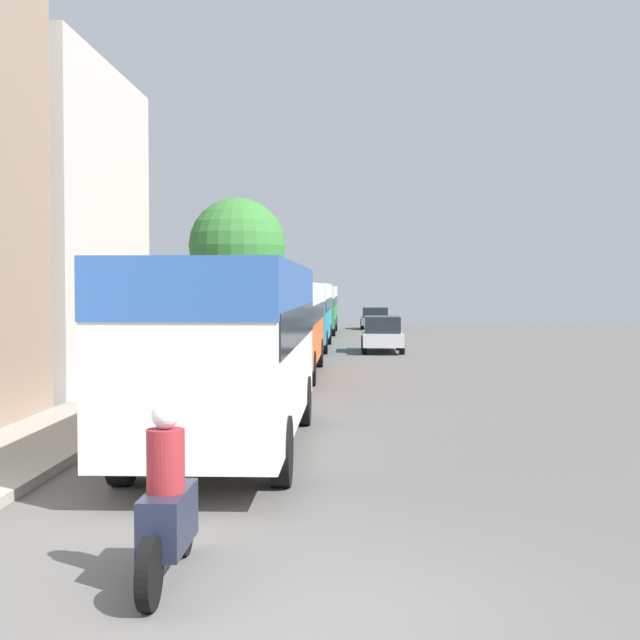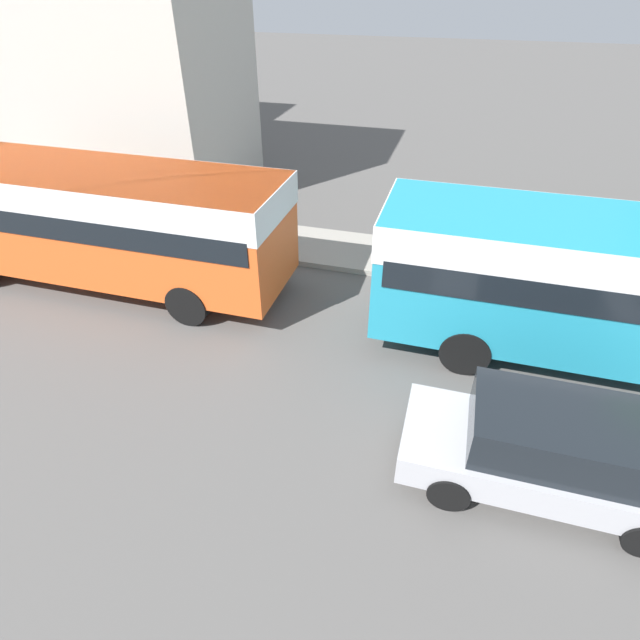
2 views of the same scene
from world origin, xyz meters
name	(u,v)px [view 2 (image 2 of 2)]	position (x,y,z in m)	size (l,w,h in m)	color
building_far_terrace	(108,49)	(-8.93, 17.17, 4.46)	(5.45, 8.50, 8.92)	beige
bus_following	(90,211)	(-1.94, 20.89, 1.92)	(2.63, 9.74, 2.95)	#EA5B23
car_crossing	(547,450)	(1.70, 31.28, 0.80)	(1.79, 4.29, 1.56)	#B7B7BC
pedestrian_near_curb	(216,206)	(-5.10, 22.56, 0.98)	(0.32, 0.32, 1.60)	#232838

